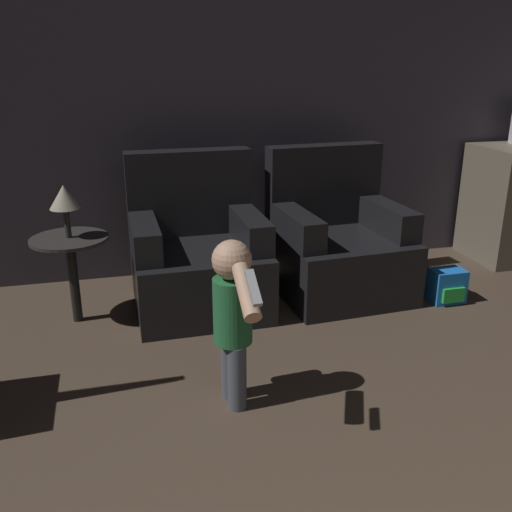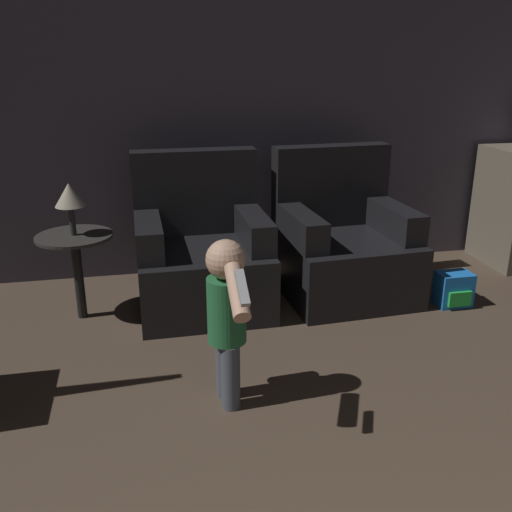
{
  "view_description": "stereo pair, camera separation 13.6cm",
  "coord_description": "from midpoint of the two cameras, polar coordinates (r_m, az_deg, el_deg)",
  "views": [
    {
      "loc": [
        -0.86,
        0.34,
        1.58
      ],
      "look_at": [
        -0.12,
        3.21,
        0.53
      ],
      "focal_mm": 40.0,
      "sensor_mm": 36.0,
      "label": 1
    },
    {
      "loc": [
        -0.73,
        0.31,
        1.58
      ],
      "look_at": [
        -0.12,
        3.21,
        0.53
      ],
      "focal_mm": 40.0,
      "sensor_mm": 36.0,
      "label": 2
    }
  ],
  "objects": [
    {
      "name": "wall_back",
      "position": [
        4.26,
        -0.99,
        15.71
      ],
      "size": [
        8.4,
        0.05,
        2.6
      ],
      "color": "#3D3842",
      "rests_on": "ground_plane"
    },
    {
      "name": "armchair_left",
      "position": [
        3.75,
        -4.44,
        0.02
      ],
      "size": [
        0.84,
        0.82,
        0.99
      ],
      "rotation": [
        0.0,
        0.0,
        0.01
      ],
      "color": "black",
      "rests_on": "ground_plane"
    },
    {
      "name": "armchair_right",
      "position": [
        3.98,
        9.62,
        0.97
      ],
      "size": [
        0.88,
        0.86,
        0.99
      ],
      "rotation": [
        0.0,
        0.0,
        0.06
      ],
      "color": "black",
      "rests_on": "ground_plane"
    },
    {
      "name": "person_toddler",
      "position": [
        2.6,
        -1.43,
        -5.5
      ],
      "size": [
        0.18,
        0.57,
        0.82
      ],
      "rotation": [
        0.0,
        0.0,
        1.68
      ],
      "color": "#474C56",
      "rests_on": "ground_plane"
    },
    {
      "name": "toy_backpack",
      "position": [
        4.03,
        20.08,
        -3.17
      ],
      "size": [
        0.22,
        0.18,
        0.23
      ],
      "color": "blue",
      "rests_on": "ground_plane"
    },
    {
      "name": "side_table",
      "position": [
        3.64,
        -16.58,
        0.62
      ],
      "size": [
        0.46,
        0.46,
        0.55
      ],
      "color": "black",
      "rests_on": "ground_plane"
    },
    {
      "name": "lamp",
      "position": [
        3.55,
        -17.1,
        5.75
      ],
      "size": [
        0.18,
        0.18,
        0.32
      ],
      "color": "#262626",
      "rests_on": "side_table"
    }
  ]
}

